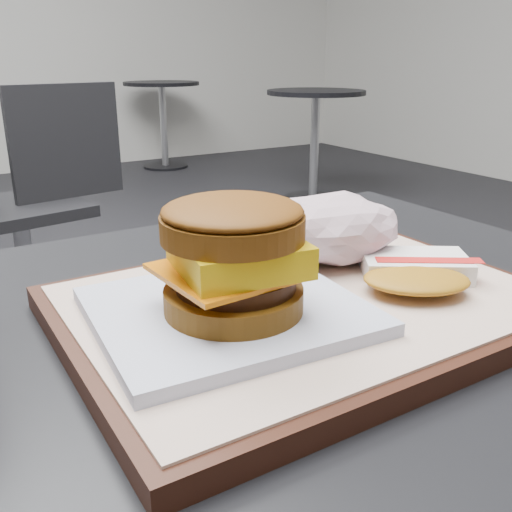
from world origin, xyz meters
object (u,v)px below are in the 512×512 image
Objects in this scene: crumpled_wrapper at (331,228)px; neighbor_chair at (36,193)px; hash_brown at (416,272)px; customer_table at (250,504)px; serving_tray at (306,306)px; breakfast_sandwich at (232,270)px.

neighbor_chair is (0.04, 1.70, -0.31)m from crumpled_wrapper.
neighbor_chair is at bearing 89.29° from hash_brown.
customer_table is 0.20m from serving_tray.
breakfast_sandwich reaches higher than serving_tray.
breakfast_sandwich reaches higher than hash_brown.
hash_brown is 0.09m from crumpled_wrapper.
hash_brown is at bearing -17.12° from serving_tray.
breakfast_sandwich is (-0.07, -0.01, 0.05)m from serving_tray.
crumpled_wrapper reaches higher than serving_tray.
breakfast_sandwich is 0.16m from crumpled_wrapper.
neighbor_chair is at bearing 86.25° from serving_tray.
neighbor_chair is at bearing 88.50° from crumpled_wrapper.
crumpled_wrapper is 1.73m from neighbor_chair.
hash_brown reaches higher than customer_table.
crumpled_wrapper is at bearing 104.66° from hash_brown.
customer_table is 0.25m from breakfast_sandwich.
crumpled_wrapper reaches higher than customer_table.
customer_table is 5.90× the size of hash_brown.
customer_table is 0.27m from crumpled_wrapper.
neighbor_chair is (0.12, 1.76, -0.27)m from serving_tray.
neighbor_chair is (0.02, 1.79, -0.29)m from hash_brown.
crumpled_wrapper is at bearing 25.22° from breakfast_sandwich.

